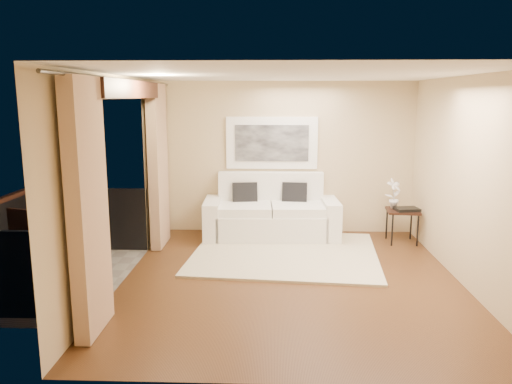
{
  "coord_description": "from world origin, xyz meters",
  "views": [
    {
      "loc": [
        -0.24,
        -6.39,
        2.43
      ],
      "look_at": [
        -0.5,
        0.8,
        1.05
      ],
      "focal_mm": 35.0,
      "sensor_mm": 36.0,
      "label": 1
    }
  ],
  "objects_px": {
    "sofa": "(271,215)",
    "bistro_table": "(57,239)",
    "side_table": "(403,213)",
    "ice_bucket": "(44,223)",
    "balcony_chair_far": "(28,237)",
    "balcony_chair_near": "(70,239)",
    "orchid": "(394,193)"
  },
  "relations": [
    {
      "from": "sofa",
      "to": "ice_bucket",
      "type": "bearing_deg",
      "value": -141.33
    },
    {
      "from": "side_table",
      "to": "balcony_chair_far",
      "type": "height_order",
      "value": "balcony_chair_far"
    },
    {
      "from": "side_table",
      "to": "balcony_chair_far",
      "type": "relative_size",
      "value": 0.59
    },
    {
      "from": "balcony_chair_far",
      "to": "side_table",
      "type": "bearing_deg",
      "value": -142.35
    },
    {
      "from": "side_table",
      "to": "bistro_table",
      "type": "xyz_separation_m",
      "value": [
        -4.89,
        -2.27,
        0.16
      ]
    },
    {
      "from": "side_table",
      "to": "orchid",
      "type": "distance_m",
      "value": 0.36
    },
    {
      "from": "orchid",
      "to": "bistro_table",
      "type": "xyz_separation_m",
      "value": [
        -4.75,
        -2.38,
        -0.15
      ]
    },
    {
      "from": "bistro_table",
      "to": "balcony_chair_far",
      "type": "xyz_separation_m",
      "value": [
        -0.61,
        0.45,
        -0.11
      ]
    },
    {
      "from": "bistro_table",
      "to": "balcony_chair_far",
      "type": "relative_size",
      "value": 0.78
    },
    {
      "from": "sofa",
      "to": "bistro_table",
      "type": "xyz_separation_m",
      "value": [
        -2.68,
        -2.54,
        0.28
      ]
    },
    {
      "from": "sofa",
      "to": "ice_bucket",
      "type": "distance_m",
      "value": 3.81
    },
    {
      "from": "sofa",
      "to": "balcony_chair_far",
      "type": "xyz_separation_m",
      "value": [
        -3.29,
        -2.09,
        0.17
      ]
    },
    {
      "from": "sofa",
      "to": "side_table",
      "type": "height_order",
      "value": "sofa"
    },
    {
      "from": "side_table",
      "to": "balcony_chair_far",
      "type": "distance_m",
      "value": 5.8
    },
    {
      "from": "side_table",
      "to": "ice_bucket",
      "type": "height_order",
      "value": "ice_bucket"
    },
    {
      "from": "side_table",
      "to": "ice_bucket",
      "type": "distance_m",
      "value": 5.54
    },
    {
      "from": "bistro_table",
      "to": "balcony_chair_near",
      "type": "height_order",
      "value": "balcony_chair_near"
    },
    {
      "from": "sofa",
      "to": "bistro_table",
      "type": "relative_size",
      "value": 3.1
    },
    {
      "from": "bistro_table",
      "to": "side_table",
      "type": "bearing_deg",
      "value": 24.94
    },
    {
      "from": "ice_bucket",
      "to": "side_table",
      "type": "bearing_deg",
      "value": 23.54
    },
    {
      "from": "side_table",
      "to": "ice_bucket",
      "type": "xyz_separation_m",
      "value": [
        -5.07,
        -2.21,
        0.35
      ]
    },
    {
      "from": "side_table",
      "to": "bistro_table",
      "type": "distance_m",
      "value": 5.39
    },
    {
      "from": "side_table",
      "to": "balcony_chair_near",
      "type": "height_order",
      "value": "balcony_chair_near"
    },
    {
      "from": "balcony_chair_near",
      "to": "ice_bucket",
      "type": "xyz_separation_m",
      "value": [
        -0.15,
        -0.39,
        0.32
      ]
    },
    {
      "from": "balcony_chair_near",
      "to": "ice_bucket",
      "type": "bearing_deg",
      "value": -125.03
    },
    {
      "from": "ice_bucket",
      "to": "balcony_chair_near",
      "type": "bearing_deg",
      "value": 69.32
    },
    {
      "from": "orchid",
      "to": "bistro_table",
      "type": "relative_size",
      "value": 0.68
    },
    {
      "from": "balcony_chair_far",
      "to": "ice_bucket",
      "type": "height_order",
      "value": "balcony_chair_far"
    },
    {
      "from": "side_table",
      "to": "orchid",
      "type": "bearing_deg",
      "value": 142.22
    },
    {
      "from": "orchid",
      "to": "balcony_chair_far",
      "type": "xyz_separation_m",
      "value": [
        -5.36,
        -1.93,
        -0.26
      ]
    },
    {
      "from": "balcony_chair_far",
      "to": "balcony_chair_near",
      "type": "xyz_separation_m",
      "value": [
        0.58,
        0.01,
        -0.02
      ]
    },
    {
      "from": "side_table",
      "to": "bistro_table",
      "type": "height_order",
      "value": "bistro_table"
    }
  ]
}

